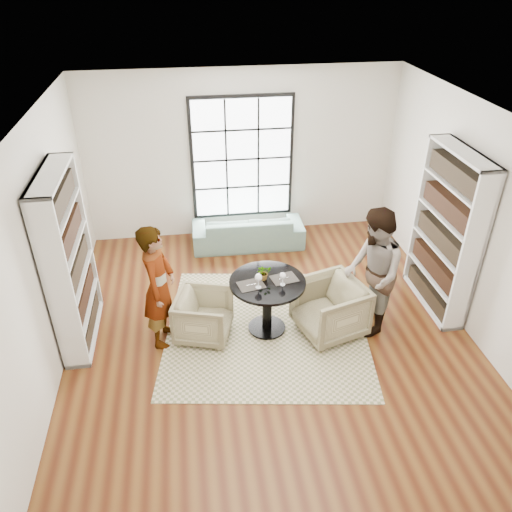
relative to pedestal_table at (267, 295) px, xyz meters
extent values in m
plane|color=brown|center=(0.03, -0.03, -0.59)|extent=(6.00, 6.00, 0.00)
plane|color=silver|center=(0.03, 2.97, 0.91)|extent=(5.50, 0.00, 5.50)
plane|color=silver|center=(-2.72, -0.03, 0.91)|extent=(0.00, 6.00, 6.00)
plane|color=silver|center=(2.78, -0.03, 0.91)|extent=(0.00, 6.00, 6.00)
plane|color=silver|center=(0.03, -3.03, 0.91)|extent=(5.50, 0.00, 5.50)
plane|color=white|center=(0.03, -0.03, 2.41)|extent=(6.00, 6.00, 0.00)
cube|color=black|center=(0.03, 2.95, 0.86)|extent=(1.82, 0.06, 2.22)
cube|color=white|center=(0.03, 2.91, 0.86)|extent=(1.70, 0.02, 2.10)
cube|color=beige|center=(-0.01, 0.00, -0.59)|extent=(3.16, 3.16, 0.01)
cylinder|color=black|center=(0.00, 0.00, -0.57)|extent=(0.53, 0.53, 0.04)
cylinder|color=black|center=(0.00, 0.00, -0.19)|extent=(0.13, 0.13, 0.74)
cylinder|color=black|center=(0.00, 0.00, 0.21)|extent=(1.03, 1.03, 0.04)
imported|color=slate|center=(0.05, 2.42, -0.30)|extent=(1.99, 0.82, 0.58)
imported|color=#C6B78D|center=(-0.88, 0.00, -0.26)|extent=(0.90, 0.89, 0.67)
imported|color=tan|center=(0.85, -0.16, -0.20)|extent=(1.06, 1.05, 0.78)
imported|color=gray|center=(-1.43, 0.00, 0.28)|extent=(0.56, 0.72, 1.75)
imported|color=gray|center=(1.40, -0.16, 0.33)|extent=(0.82, 0.98, 1.84)
cube|color=#262421|center=(-0.23, -0.06, 0.23)|extent=(0.39, 0.33, 0.01)
cube|color=#262421|center=(0.23, 0.02, 0.23)|extent=(0.39, 0.33, 0.01)
cylinder|color=silver|center=(-0.14, -0.13, 0.23)|extent=(0.08, 0.08, 0.01)
cylinder|color=silver|center=(-0.14, -0.13, 0.29)|extent=(0.01, 0.01, 0.12)
sphere|color=maroon|center=(-0.14, -0.13, 0.39)|extent=(0.09, 0.09, 0.09)
ellipsoid|color=white|center=(-0.14, -0.13, 0.39)|extent=(0.10, 0.10, 0.11)
cylinder|color=silver|center=(0.18, -0.11, 0.23)|extent=(0.07, 0.07, 0.01)
cylinder|color=silver|center=(0.18, -0.11, 0.29)|extent=(0.01, 0.01, 0.11)
sphere|color=maroon|center=(0.18, -0.11, 0.37)|extent=(0.08, 0.08, 0.08)
ellipsoid|color=white|center=(0.18, -0.11, 0.37)|extent=(0.09, 0.09, 0.09)
imported|color=gray|center=(-0.04, 0.06, 0.33)|extent=(0.22, 0.20, 0.21)
camera|label=1|loc=(-0.95, -5.41, 4.00)|focal=35.00mm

